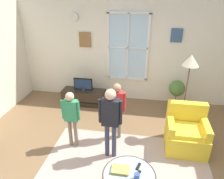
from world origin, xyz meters
The scene contains 16 objects.
ground_plane centered at (0.00, 0.00, -0.01)m, with size 6.85×5.93×0.02m, color brown.
back_wall centered at (-0.01, 2.72, 1.36)m, with size 6.25×0.17×2.72m.
area_rug centered at (0.12, -0.23, 0.00)m, with size 2.97×2.32×0.01m, color tan.
tv_stand centered at (-1.28, 2.12, 0.20)m, with size 1.17×0.43×0.41m.
television centered at (-1.28, 2.11, 0.59)m, with size 0.51×0.08×0.35m.
armchair centered at (1.22, 0.73, 0.33)m, with size 0.76×0.74×0.87m.
coffee_table centered at (0.22, -0.56, 0.39)m, with size 0.80×0.80×0.41m.
book_stack centered at (0.09, -0.51, 0.43)m, with size 0.27×0.19×0.04m.
cup centered at (0.34, -0.62, 0.46)m, with size 0.08×0.08×0.09m, color #334C8C.
remote_near_books centered at (0.35, -0.53, 0.42)m, with size 0.04×0.14×0.02m, color black.
remote_near_cup centered at (0.35, -0.39, 0.42)m, with size 0.04×0.14×0.02m, color black.
person_red_shirt centered at (-0.17, 0.80, 0.78)m, with size 0.38×0.17×1.25m.
person_black_shirt centered at (-0.20, 0.23, 0.87)m, with size 0.42×0.19×1.40m.
person_green_shirt centered at (-0.98, 0.39, 0.75)m, with size 0.36×0.16×1.20m.
potted_plant_by_window centered at (1.17, 2.30, 0.49)m, with size 0.41×0.41×0.79m.
floor_lamp centered at (1.19, 1.25, 1.48)m, with size 0.32×0.32×1.76m.
Camera 1 is at (0.36, -2.85, 2.87)m, focal length 33.91 mm.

